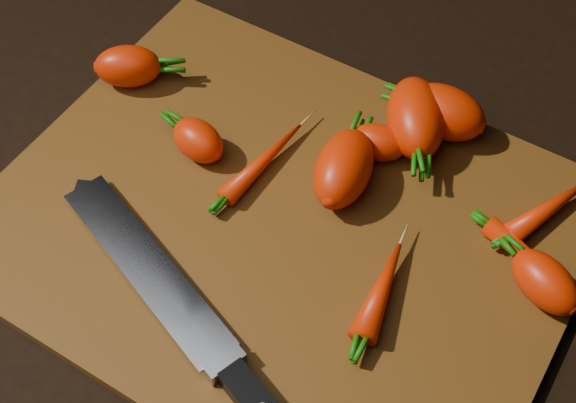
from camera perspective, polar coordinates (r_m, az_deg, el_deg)
The scene contains 14 objects.
ground at distance 0.72m, azimuth -0.42°, elevation -2.18°, with size 2.00×2.00×0.01m, color black.
cutting_board at distance 0.71m, azimuth -0.42°, elevation -1.69°, with size 0.50×0.40×0.01m, color brown.
carrot_0 at distance 0.82m, azimuth -11.31°, elevation 9.41°, with size 0.07×0.04×0.04m, color #F02B05.
carrot_1 at distance 0.74m, azimuth -6.41°, elevation 4.35°, with size 0.05×0.04×0.04m, color #F02B05.
carrot_2 at distance 0.76m, azimuth 9.06°, elevation 5.89°, with size 0.09×0.05×0.05m, color #F02B05.
carrot_3 at distance 0.71m, azimuth 3.97°, elevation 2.37°, with size 0.09×0.05×0.05m, color #F02B05.
carrot_4 at distance 0.77m, azimuth 11.01°, elevation 6.26°, with size 0.08×0.05×0.05m, color #F02B05.
carrot_5 at distance 0.74m, azimuth 6.38°, elevation 4.19°, with size 0.05×0.03×0.03m, color #F02B05.
carrot_6 at distance 0.68m, azimuth 17.81°, elevation -5.46°, with size 0.07×0.04×0.04m, color #F02B05.
carrot_7 at distance 0.74m, azimuth 18.19°, elevation -0.39°, with size 0.10×0.02×0.02m, color #F02B05.
carrot_8 at distance 0.70m, azimuth 17.43°, elevation -4.38°, with size 0.11×0.02×0.02m, color #F02B05.
carrot_9 at distance 0.66m, azimuth 6.66°, elevation -6.23°, with size 0.09×0.02×0.02m, color #F02B05.
carrot_10 at distance 0.74m, azimuth -1.73°, elevation 2.93°, with size 0.11×0.02×0.02m, color #F02B05.
knife at distance 0.67m, azimuth -9.09°, elevation -5.75°, with size 0.34×0.15×0.02m.
Camera 1 is at (0.21, -0.34, 0.59)m, focal length 50.00 mm.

